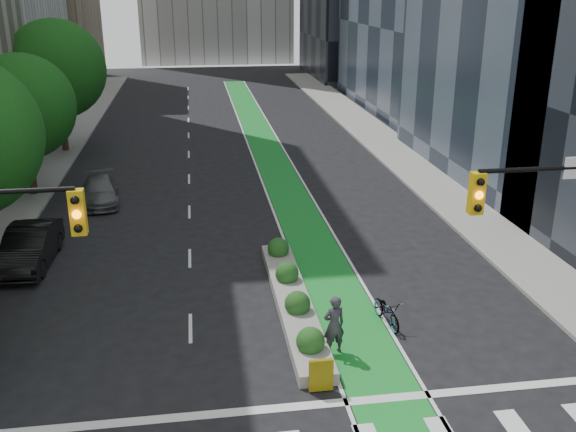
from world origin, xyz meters
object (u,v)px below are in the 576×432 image
object	(u,v)px
cyclist	(334,325)
parked_car_left_far	(100,191)
parked_car_left_mid	(30,247)
bicycle	(387,311)
median_planter	(293,297)

from	to	relation	value
cyclist	parked_car_left_far	distance (m)	18.85
parked_car_left_mid	bicycle	bearing A→B (deg)	-25.72
cyclist	parked_car_left_far	xyz separation A→B (m)	(-9.19, 16.45, -0.33)
median_planter	parked_car_left_far	bearing A→B (deg)	122.41
bicycle	parked_car_left_far	distance (m)	18.78
parked_car_left_mid	median_planter	bearing A→B (deg)	-25.09
bicycle	cyclist	size ratio (longest dim) A/B	0.96
median_planter	cyclist	xyz separation A→B (m)	(0.80, -3.25, 0.62)
median_planter	cyclist	distance (m)	3.40
parked_car_left_mid	parked_car_left_far	world-z (taller)	parked_car_left_mid
median_planter	parked_car_left_mid	distance (m)	11.52
median_planter	bicycle	size ratio (longest dim) A/B	5.39
cyclist	parked_car_left_far	world-z (taller)	cyclist
parked_car_left_far	bicycle	bearing A→B (deg)	-59.75
cyclist	parked_car_left_mid	xyz separation A→B (m)	(-11.03, 8.52, -0.17)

